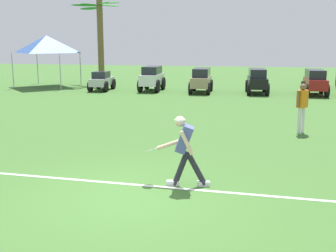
% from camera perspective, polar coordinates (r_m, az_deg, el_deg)
% --- Properties ---
extents(ground_plane, '(80.00, 80.00, 0.00)m').
position_cam_1_polar(ground_plane, '(7.96, -5.55, -9.78)').
color(ground_plane, '#3B662B').
extents(field_line_paint, '(23.21, 1.27, 0.01)m').
position_cam_1_polar(field_line_paint, '(8.65, -4.12, -7.96)').
color(field_line_paint, white).
rests_on(field_line_paint, ground_plane).
extents(frisbee_thrower, '(1.11, 0.47, 1.43)m').
position_cam_1_polar(frisbee_thrower, '(8.37, 2.25, -2.89)').
color(frisbee_thrower, '#23232D').
rests_on(frisbee_thrower, ground_plane).
extents(frisbee_in_flight, '(0.34, 0.34, 0.11)m').
position_cam_1_polar(frisbee_in_flight, '(8.64, -2.32, -3.23)').
color(frisbee_in_flight, white).
extents(teammate_near_sideline, '(0.38, 0.42, 1.56)m').
position_cam_1_polar(teammate_near_sideline, '(13.78, 17.71, 2.91)').
color(teammate_near_sideline, silver).
rests_on(teammate_near_sideline, ground_plane).
extents(parked_car_slot_a, '(1.17, 2.23, 1.10)m').
position_cam_1_polar(parked_car_slot_a, '(24.80, -8.97, 6.09)').
color(parked_car_slot_a, '#B7BABF').
rests_on(parked_car_slot_a, ground_plane).
extents(parked_car_slot_b, '(1.17, 2.36, 1.40)m').
position_cam_1_polar(parked_car_slot_b, '(24.29, -2.19, 6.53)').
color(parked_car_slot_b, silver).
rests_on(parked_car_slot_b, ground_plane).
extents(parked_car_slot_c, '(1.16, 2.41, 1.34)m').
position_cam_1_polar(parked_car_slot_c, '(23.55, 4.53, 6.30)').
color(parked_car_slot_c, '#998466').
rests_on(parked_car_slot_c, ground_plane).
extents(parked_car_slot_d, '(1.28, 2.45, 1.34)m').
position_cam_1_polar(parked_car_slot_d, '(23.58, 11.98, 6.09)').
color(parked_car_slot_d, black).
rests_on(parked_car_slot_d, ground_plane).
extents(parked_car_slot_e, '(1.15, 2.41, 1.34)m').
position_cam_1_polar(parked_car_slot_e, '(23.71, 19.30, 5.72)').
color(parked_car_slot_e, maroon).
rests_on(parked_car_slot_e, ground_plane).
extents(palm_tree_far_left, '(3.25, 3.57, 5.47)m').
position_cam_1_polar(palm_tree_far_left, '(28.84, -9.20, 12.15)').
color(palm_tree_far_left, brown).
rests_on(palm_tree_far_left, ground_plane).
extents(event_tent, '(3.19, 3.19, 3.15)m').
position_cam_1_polar(event_tent, '(27.47, -16.11, 10.61)').
color(event_tent, '#B2B5BA').
rests_on(event_tent, ground_plane).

